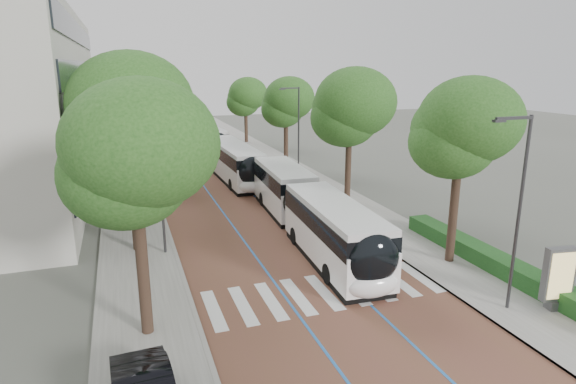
{
  "coord_description": "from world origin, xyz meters",
  "views": [
    {
      "loc": [
        -7.84,
        -17.15,
        9.93
      ],
      "look_at": [
        1.52,
        9.68,
        2.4
      ],
      "focal_mm": 30.0,
      "sensor_mm": 36.0,
      "label": 1
    }
  ],
  "objects": [
    {
      "name": "kerb_left",
      "position": [
        -5.6,
        40.0,
        0.06
      ],
      "size": [
        0.2,
        140.0,
        0.14
      ],
      "primitive_type": "cube",
      "color": "gray",
      "rests_on": "ground"
    },
    {
      "name": "bus_queued_1",
      "position": [
        1.25,
        37.56,
        1.62
      ],
      "size": [
        3.33,
        12.54,
        3.2
      ],
      "rotation": [
        0.0,
        0.0,
        0.07
      ],
      "color": "white",
      "rests_on": "ground"
    },
    {
      "name": "lane_line_right",
      "position": [
        1.6,
        40.0,
        0.02
      ],
      "size": [
        0.12,
        126.0,
        0.01
      ],
      "primitive_type": "cube",
      "color": "#2365B3",
      "rests_on": "road"
    },
    {
      "name": "trees_left",
      "position": [
        -7.5,
        23.64,
        6.8
      ],
      "size": [
        6.42,
        60.33,
        10.08
      ],
      "color": "black",
      "rests_on": "ground"
    },
    {
      "name": "ground",
      "position": [
        0.0,
        0.0,
        0.0
      ],
      "size": [
        160.0,
        160.0,
        0.0
      ],
      "primitive_type": "plane",
      "color": "#51544C",
      "rests_on": "ground"
    },
    {
      "name": "streetlight_far",
      "position": [
        6.62,
        22.0,
        4.82
      ],
      "size": [
        1.82,
        0.2,
        8.0
      ],
      "color": "#333335",
      "rests_on": "sidewalk_right"
    },
    {
      "name": "bus_queued_3",
      "position": [
        1.76,
        63.87,
        1.62
      ],
      "size": [
        2.81,
        12.45,
        3.2
      ],
      "rotation": [
        0.0,
        0.0,
        -0.02
      ],
      "color": "white",
      "rests_on": "ground"
    },
    {
      "name": "sidewalk_right",
      "position": [
        7.5,
        40.0,
        0.06
      ],
      "size": [
        4.0,
        140.0,
        0.12
      ],
      "primitive_type": "cube",
      "color": "gray",
      "rests_on": "ground"
    },
    {
      "name": "road",
      "position": [
        0.0,
        40.0,
        0.01
      ],
      "size": [
        11.0,
        140.0,
        0.02
      ],
      "primitive_type": "cube",
      "color": "brown",
      "rests_on": "ground"
    },
    {
      "name": "bus_queued_2",
      "position": [
        1.99,
        49.41,
        1.62
      ],
      "size": [
        3.15,
        12.51,
        3.2
      ],
      "rotation": [
        0.0,
        0.0,
        -0.05
      ],
      "color": "white",
      "rests_on": "ground"
    },
    {
      "name": "lane_line_left",
      "position": [
        -1.6,
        40.0,
        0.02
      ],
      "size": [
        0.12,
        126.0,
        0.01
      ],
      "primitive_type": "cube",
      "color": "#2365B3",
      "rests_on": "road"
    },
    {
      "name": "sidewalk_left",
      "position": [
        -7.5,
        40.0,
        0.06
      ],
      "size": [
        4.0,
        140.0,
        0.12
      ],
      "primitive_type": "cube",
      "color": "gray",
      "rests_on": "ground"
    },
    {
      "name": "lamp_post_left",
      "position": [
        -6.1,
        8.0,
        4.12
      ],
      "size": [
        0.14,
        0.14,
        8.0
      ],
      "primitive_type": "cylinder",
      "color": "#333335",
      "rests_on": "sidewalk_left"
    },
    {
      "name": "bus_queued_0",
      "position": [
        1.38,
        23.35,
        1.62
      ],
      "size": [
        2.81,
        12.45,
        3.2
      ],
      "rotation": [
        0.0,
        0.0,
        0.02
      ],
      "color": "white",
      "rests_on": "ground"
    },
    {
      "name": "zebra_crossing",
      "position": [
        0.2,
        1.0,
        0.03
      ],
      "size": [
        10.55,
        3.6,
        0.01
      ],
      "color": "silver",
      "rests_on": "ground"
    },
    {
      "name": "kerb_right",
      "position": [
        5.6,
        40.0,
        0.06
      ],
      "size": [
        0.2,
        140.0,
        0.14
      ],
      "primitive_type": "cube",
      "color": "gray",
      "rests_on": "ground"
    },
    {
      "name": "trees_right",
      "position": [
        7.7,
        21.01,
        6.39
      ],
      "size": [
        5.85,
        46.99,
        9.26
      ],
      "color": "black",
      "rests_on": "ground"
    },
    {
      "name": "streetlight_near",
      "position": [
        6.62,
        -3.0,
        4.82
      ],
      "size": [
        1.82,
        0.2,
        8.0
      ],
      "color": "#333335",
      "rests_on": "sidewalk_right"
    },
    {
      "name": "lead_bus",
      "position": [
        2.21,
        7.77,
        1.63
      ],
      "size": [
        3.5,
        18.5,
        3.2
      ],
      "rotation": [
        0.0,
        0.0,
        -0.05
      ],
      "color": "black",
      "rests_on": "ground"
    },
    {
      "name": "ad_panel",
      "position": [
        8.53,
        -3.74,
        1.54
      ],
      "size": [
        1.34,
        0.59,
        2.71
      ],
      "rotation": [
        0.0,
        0.0,
        -0.16
      ],
      "color": "#59595B",
      "rests_on": "sidewalk_right"
    },
    {
      "name": "hedge",
      "position": [
        9.1,
        0.0,
        0.52
      ],
      "size": [
        1.2,
        14.0,
        0.8
      ],
      "primitive_type": "cube",
      "color": "#153D17",
      "rests_on": "sidewalk_right"
    }
  ]
}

